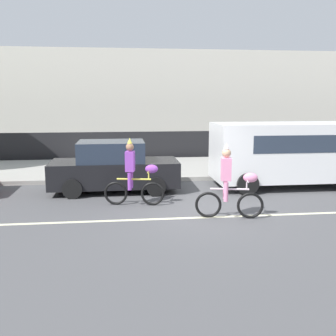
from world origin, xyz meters
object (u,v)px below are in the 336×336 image
(parade_cyclist_pink, at_px, (230,186))
(parked_car_black, at_px, (114,168))
(parked_van_white, at_px, (290,150))
(parade_cyclist_purple, at_px, (134,176))

(parade_cyclist_pink, height_order, parked_car_black, parade_cyclist_pink)
(parked_van_white, distance_m, parked_car_black, 5.95)
(parade_cyclist_purple, bearing_deg, parade_cyclist_pink, -33.29)
(parade_cyclist_purple, bearing_deg, parked_car_black, 108.07)
(parade_cyclist_purple, relative_size, parade_cyclist_pink, 1.00)
(parade_cyclist_purple, height_order, parade_cyclist_pink, same)
(parade_cyclist_pink, xyz_separation_m, parked_car_black, (-2.93, 3.37, -0.06))
(parade_cyclist_purple, relative_size, parked_car_black, 0.47)
(parade_cyclist_purple, xyz_separation_m, parked_van_white, (5.33, 1.78, 0.44))
(parade_cyclist_purple, xyz_separation_m, parked_car_black, (-0.60, 1.83, -0.06))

